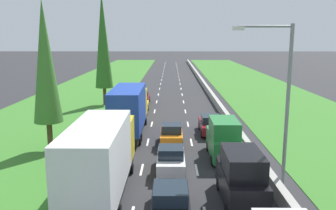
% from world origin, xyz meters
% --- Properties ---
extents(ground_plane, '(300.00, 300.00, 0.00)m').
position_xyz_m(ground_plane, '(0.00, 60.00, 0.00)').
color(ground_plane, '#28282B').
rests_on(ground_plane, ground).
extents(grass_verge_left, '(14.00, 140.00, 0.04)m').
position_xyz_m(grass_verge_left, '(-12.65, 60.00, 0.02)').
color(grass_verge_left, '#387528').
rests_on(grass_verge_left, ground).
extents(grass_verge_right, '(14.00, 140.00, 0.04)m').
position_xyz_m(grass_verge_right, '(14.35, 60.00, 0.02)').
color(grass_verge_right, '#387528').
rests_on(grass_verge_right, ground).
extents(median_barrier, '(0.44, 120.00, 0.85)m').
position_xyz_m(median_barrier, '(5.70, 60.00, 0.42)').
color(median_barrier, '#9E9B93').
rests_on(median_barrier, ground).
extents(lane_markings, '(3.64, 116.00, 0.01)m').
position_xyz_m(lane_markings, '(0.00, 60.00, 0.01)').
color(lane_markings, white).
rests_on(lane_markings, ground).
extents(black_sedan_centre_lane, '(1.82, 4.50, 1.64)m').
position_xyz_m(black_sedan_centre_lane, '(0.09, 14.80, 0.81)').
color(black_sedan_centre_lane, black).
rests_on(black_sedan_centre_lane, ground).
extents(black_van_right_lane, '(1.96, 4.90, 2.82)m').
position_xyz_m(black_van_right_lane, '(3.63, 16.41, 1.40)').
color(black_van_right_lane, black).
rests_on(black_van_right_lane, ground).
extents(green_van_right_lane, '(1.96, 4.90, 2.82)m').
position_xyz_m(green_van_right_lane, '(3.74, 23.20, 1.40)').
color(green_van_right_lane, '#237A33').
rests_on(green_van_right_lane, ground).
extents(white_box_truck_left_lane, '(2.46, 9.40, 4.18)m').
position_xyz_m(white_box_truck_left_lane, '(-3.46, 16.90, 2.18)').
color(white_box_truck_left_lane, black).
rests_on(white_box_truck_left_lane, ground).
extents(white_hatchback_centre_lane, '(1.74, 3.90, 1.72)m').
position_xyz_m(white_hatchback_centre_lane, '(0.11, 20.57, 0.84)').
color(white_hatchback_centre_lane, white).
rests_on(white_hatchback_centre_lane, ground).
extents(blue_box_truck_left_lane, '(2.46, 9.40, 4.18)m').
position_xyz_m(blue_box_truck_left_lane, '(-3.46, 29.32, 2.18)').
color(blue_box_truck_left_lane, black).
rests_on(blue_box_truck_left_lane, ground).
extents(yellow_sedan_left_lane, '(1.82, 4.50, 1.64)m').
position_xyz_m(yellow_sedan_left_lane, '(-3.37, 38.23, 0.81)').
color(yellow_sedan_left_lane, yellow).
rests_on(yellow_sedan_left_lane, ground).
extents(maroon_sedan_left_lane, '(1.82, 4.50, 1.64)m').
position_xyz_m(maroon_sedan_left_lane, '(-3.54, 43.95, 0.81)').
color(maroon_sedan_left_lane, maroon).
rests_on(maroon_sedan_left_lane, ground).
extents(maroon_sedan_right_lane, '(1.82, 4.50, 1.64)m').
position_xyz_m(maroon_sedan_right_lane, '(3.55, 29.66, 0.81)').
color(maroon_sedan_right_lane, maroon).
rests_on(maroon_sedan_right_lane, ground).
extents(orange_hatchback_centre_lane, '(1.74, 3.90, 1.72)m').
position_xyz_m(orange_hatchback_centre_lane, '(0.14, 26.32, 0.84)').
color(orange_hatchback_centre_lane, orange).
rests_on(orange_hatchback_centre_lane, ground).
extents(poplar_tree_second, '(2.07, 2.07, 10.98)m').
position_xyz_m(poplar_tree_second, '(-8.84, 24.84, 6.54)').
color(poplar_tree_second, '#4C3823').
rests_on(poplar_tree_second, ground).
extents(poplar_tree_third, '(2.14, 2.14, 13.61)m').
position_xyz_m(poplar_tree_third, '(-8.10, 42.85, 7.86)').
color(poplar_tree_third, '#4C3823').
rests_on(poplar_tree_third, ground).
extents(street_light_mast, '(3.20, 0.28, 9.00)m').
position_xyz_m(street_light_mast, '(6.03, 18.38, 5.23)').
color(street_light_mast, gray).
rests_on(street_light_mast, ground).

